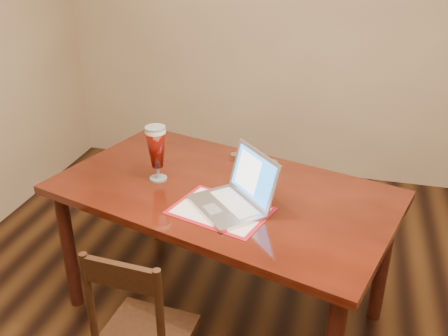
# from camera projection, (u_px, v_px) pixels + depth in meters

# --- Properties ---
(room_shell) EXTENTS (4.51, 5.01, 2.71)m
(room_shell) POSITION_uv_depth(u_px,v_px,m) (289.00, 25.00, 1.57)
(room_shell) COLOR tan
(room_shell) RESTS_ON ground
(dining_table) EXTENTS (1.93, 1.42, 1.11)m
(dining_table) POSITION_uv_depth(u_px,v_px,m) (221.00, 203.00, 2.62)
(dining_table) COLOR #4F160A
(dining_table) RESTS_ON ground
(dining_chair) EXTENTS (0.41, 0.39, 0.91)m
(dining_chair) POSITION_uv_depth(u_px,v_px,m) (142.00, 336.00, 2.18)
(dining_chair) COLOR #311A0D
(dining_chair) RESTS_ON ground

